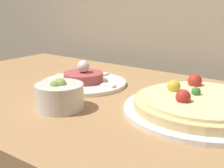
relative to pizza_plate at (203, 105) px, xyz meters
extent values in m
cube|color=#AD7F51|center=(-0.28, -0.04, -0.03)|extent=(1.06, 0.64, 0.03)
cylinder|color=#AD7F51|center=(-0.76, 0.22, -0.39)|extent=(0.06, 0.06, 0.69)
cylinder|color=white|center=(0.00, 0.00, -0.01)|extent=(0.33, 0.33, 0.01)
cylinder|color=#E5C17F|center=(0.00, 0.00, 0.00)|extent=(0.29, 0.29, 0.02)
cylinder|color=beige|center=(0.00, 0.00, 0.01)|extent=(0.26, 0.26, 0.01)
sphere|color=#B22D23|center=(-0.05, 0.08, 0.03)|extent=(0.03, 0.03, 0.03)
sphere|color=#387F33|center=(-0.02, 0.01, 0.02)|extent=(0.02, 0.02, 0.02)
sphere|color=#B22D23|center=(-0.02, -0.05, 0.03)|extent=(0.03, 0.03, 0.03)
sphere|color=gold|center=(-0.07, 0.01, 0.03)|extent=(0.03, 0.03, 0.03)
cylinder|color=white|center=(-0.34, 0.01, -0.01)|extent=(0.23, 0.23, 0.01)
cylinder|color=#A84747|center=(-0.34, 0.01, 0.01)|extent=(0.11, 0.11, 0.03)
sphere|color=silver|center=(-0.34, 0.01, 0.04)|extent=(0.03, 0.03, 0.03)
cube|color=white|center=(-0.26, 0.01, 0.00)|extent=(0.04, 0.02, 0.01)
cube|color=white|center=(-0.34, 0.09, 0.00)|extent=(0.02, 0.04, 0.01)
cube|color=white|center=(-0.43, 0.01, 0.00)|extent=(0.04, 0.02, 0.01)
cube|color=white|center=(-0.34, -0.08, 0.00)|extent=(0.02, 0.04, 0.01)
cylinder|color=silver|center=(-0.25, -0.17, 0.01)|extent=(0.10, 0.10, 0.06)
sphere|color=#8EA34C|center=(-0.26, -0.16, 0.04)|extent=(0.03, 0.03, 0.03)
sphere|color=#668E42|center=(-0.25, -0.17, 0.04)|extent=(0.03, 0.03, 0.03)
sphere|color=#8EA34C|center=(-0.25, -0.17, 0.04)|extent=(0.03, 0.03, 0.03)
sphere|color=#668E42|center=(-0.26, -0.16, 0.04)|extent=(0.03, 0.03, 0.03)
sphere|color=#B7BC70|center=(-0.27, -0.16, 0.04)|extent=(0.03, 0.03, 0.03)
camera|label=1|loc=(0.22, -0.61, 0.22)|focal=50.00mm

